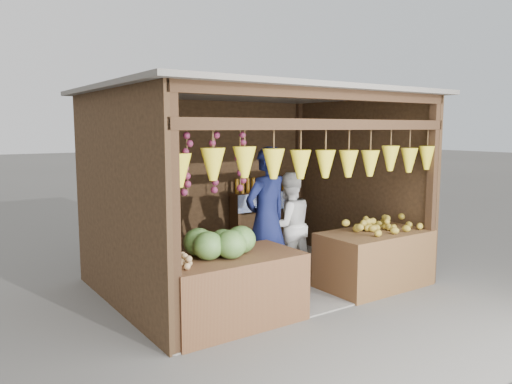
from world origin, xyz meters
TOP-DOWN VIEW (x-y plane):
  - ground at (0.00, 0.00)m, footprint 80.00×80.00m
  - stall_structure at (-0.03, -0.04)m, footprint 4.30×3.30m
  - back_shelf at (1.05, 1.28)m, footprint 1.25×0.32m
  - counter_left at (-1.11, -1.10)m, footprint 1.60×0.85m
  - counter_right at (1.20, -1.10)m, footprint 1.53×0.85m
  - stool at (-1.74, -0.01)m, footprint 0.33×0.33m
  - man_standing at (-0.11, -0.40)m, footprint 0.77×0.57m
  - woman_standing at (0.48, -0.12)m, footprint 0.82×0.68m
  - vendor_seated at (-1.74, -0.01)m, footprint 0.55×0.55m
  - melon_pile at (-1.18, -1.03)m, footprint 1.00×0.50m
  - tanfruit_pile at (-1.78, -1.17)m, footprint 0.34×0.40m
  - mango_pile at (1.29, -1.11)m, footprint 1.40×0.64m

SIDE VIEW (x-z plane):
  - ground at x=0.00m, z-range 0.00..0.00m
  - stool at x=-1.74m, z-range 0.00..0.31m
  - counter_right at x=1.20m, z-range 0.00..0.76m
  - counter_left at x=-1.11m, z-range 0.00..0.77m
  - woman_standing at x=0.48m, z-range 0.00..1.54m
  - vendor_seated at x=-1.74m, z-range 0.31..1.27m
  - tanfruit_pile at x=-1.78m, z-range 0.77..0.90m
  - mango_pile at x=1.29m, z-range 0.76..0.98m
  - back_shelf at x=1.05m, z-range 0.21..1.54m
  - melon_pile at x=-1.18m, z-range 0.77..1.09m
  - man_standing at x=-0.11m, z-range 0.00..1.92m
  - stall_structure at x=-0.03m, z-range 0.34..3.00m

